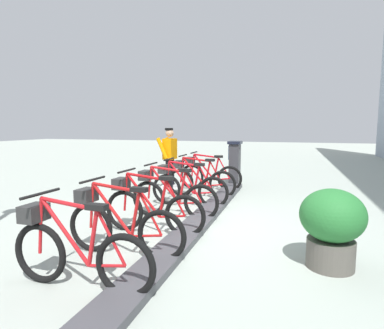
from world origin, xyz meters
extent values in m
plane|color=#A4AEA3|center=(0.00, 0.00, 0.00)|extent=(60.00, 60.00, 0.00)
cube|color=#47474C|center=(0.00, 0.00, 0.05)|extent=(0.44, 7.27, 0.10)
cube|color=#38383D|center=(0.05, -3.94, 0.60)|extent=(0.28, 0.44, 1.20)
cube|color=#194C8C|center=(0.20, -3.94, 0.95)|extent=(0.03, 0.30, 0.40)
cube|color=black|center=(0.05, -3.94, 1.24)|extent=(0.36, 0.52, 0.08)
torus|color=black|center=(0.03, -3.03, 0.33)|extent=(0.67, 0.08, 0.67)
torus|color=black|center=(1.07, -3.04, 0.33)|extent=(0.67, 0.08, 0.67)
cylinder|color=red|center=(0.73, -3.04, 0.61)|extent=(0.60, 0.05, 0.70)
cylinder|color=red|center=(0.39, -3.03, 0.58)|extent=(0.16, 0.05, 0.61)
cylinder|color=red|center=(0.67, -3.04, 0.92)|extent=(0.69, 0.05, 0.11)
cylinder|color=red|center=(0.24, -3.03, 0.31)|extent=(0.43, 0.04, 0.09)
cylinder|color=red|center=(0.18, -3.03, 0.61)|extent=(0.33, 0.04, 0.56)
cylinder|color=red|center=(1.04, -3.04, 0.64)|extent=(0.10, 0.04, 0.62)
cube|color=black|center=(0.33, -3.03, 0.91)|extent=(0.22, 0.10, 0.06)
cylinder|color=black|center=(1.01, -3.04, 1.00)|extent=(0.04, 0.54, 0.03)
cube|color=#2D2D2D|center=(1.12, -3.04, 0.78)|extent=(0.20, 0.28, 0.18)
torus|color=black|center=(0.03, -2.10, 0.33)|extent=(0.67, 0.08, 0.67)
torus|color=black|center=(1.07, -2.12, 0.33)|extent=(0.67, 0.08, 0.67)
cylinder|color=red|center=(0.73, -2.11, 0.61)|extent=(0.60, 0.05, 0.70)
cylinder|color=red|center=(0.39, -2.11, 0.58)|extent=(0.16, 0.05, 0.61)
cylinder|color=red|center=(0.67, -2.11, 0.92)|extent=(0.69, 0.05, 0.11)
cylinder|color=red|center=(0.24, -2.11, 0.31)|extent=(0.43, 0.04, 0.09)
cylinder|color=red|center=(0.18, -2.11, 0.61)|extent=(0.33, 0.04, 0.56)
cylinder|color=red|center=(1.04, -2.12, 0.64)|extent=(0.10, 0.04, 0.62)
cube|color=black|center=(0.33, -2.11, 0.91)|extent=(0.22, 0.10, 0.06)
cylinder|color=black|center=(1.01, -2.12, 1.00)|extent=(0.04, 0.54, 0.03)
cube|color=#2D2D2D|center=(1.12, -2.12, 0.78)|extent=(0.20, 0.28, 0.18)
torus|color=black|center=(0.03, -1.18, 0.33)|extent=(0.67, 0.08, 0.67)
torus|color=black|center=(1.07, -1.19, 0.33)|extent=(0.67, 0.08, 0.67)
cylinder|color=red|center=(0.73, -1.19, 0.61)|extent=(0.60, 0.05, 0.70)
cylinder|color=red|center=(0.39, -1.18, 0.58)|extent=(0.16, 0.05, 0.61)
cylinder|color=red|center=(0.67, -1.19, 0.92)|extent=(0.69, 0.05, 0.11)
cylinder|color=red|center=(0.24, -1.18, 0.31)|extent=(0.43, 0.04, 0.09)
cylinder|color=red|center=(0.18, -1.18, 0.61)|extent=(0.33, 0.04, 0.56)
cylinder|color=red|center=(1.04, -1.19, 0.64)|extent=(0.10, 0.04, 0.62)
cube|color=black|center=(0.33, -1.18, 0.91)|extent=(0.22, 0.10, 0.06)
cylinder|color=black|center=(1.01, -1.19, 1.00)|extent=(0.04, 0.54, 0.03)
cube|color=#2D2D2D|center=(1.12, -1.19, 0.78)|extent=(0.20, 0.28, 0.18)
torus|color=black|center=(0.03, -0.26, 0.33)|extent=(0.67, 0.08, 0.67)
torus|color=black|center=(1.07, -0.27, 0.33)|extent=(0.67, 0.08, 0.67)
cylinder|color=red|center=(0.73, -0.26, 0.61)|extent=(0.60, 0.05, 0.70)
cylinder|color=red|center=(0.39, -0.26, 0.58)|extent=(0.16, 0.05, 0.61)
cylinder|color=red|center=(0.67, -0.26, 0.92)|extent=(0.69, 0.05, 0.11)
cylinder|color=red|center=(0.24, -0.26, 0.31)|extent=(0.43, 0.04, 0.09)
cylinder|color=red|center=(0.18, -0.26, 0.61)|extent=(0.33, 0.04, 0.56)
cylinder|color=red|center=(1.04, -0.27, 0.64)|extent=(0.10, 0.04, 0.62)
cube|color=black|center=(0.33, -0.26, 0.91)|extent=(0.22, 0.10, 0.06)
cylinder|color=black|center=(1.01, -0.27, 1.00)|extent=(0.04, 0.54, 0.03)
cube|color=#2D2D2D|center=(1.12, -0.27, 0.78)|extent=(0.20, 0.28, 0.18)
torus|color=black|center=(0.03, 0.67, 0.33)|extent=(0.67, 0.08, 0.67)
torus|color=black|center=(1.07, 0.66, 0.33)|extent=(0.67, 0.08, 0.67)
cylinder|color=red|center=(0.73, 0.66, 0.61)|extent=(0.60, 0.05, 0.70)
cylinder|color=red|center=(0.39, 0.66, 0.58)|extent=(0.16, 0.05, 0.61)
cylinder|color=red|center=(0.67, 0.66, 0.92)|extent=(0.69, 0.05, 0.11)
cylinder|color=red|center=(0.24, 0.67, 0.31)|extent=(0.43, 0.04, 0.09)
cylinder|color=red|center=(0.18, 0.67, 0.61)|extent=(0.33, 0.04, 0.56)
cylinder|color=red|center=(1.04, 0.66, 0.64)|extent=(0.10, 0.04, 0.62)
cube|color=black|center=(0.33, 0.66, 0.91)|extent=(0.22, 0.10, 0.06)
cylinder|color=black|center=(1.01, 0.66, 1.00)|extent=(0.04, 0.54, 0.03)
cube|color=#2D2D2D|center=(1.12, 0.66, 0.78)|extent=(0.20, 0.28, 0.18)
torus|color=black|center=(0.03, 1.59, 0.33)|extent=(0.67, 0.08, 0.67)
torus|color=black|center=(1.07, 1.58, 0.33)|extent=(0.67, 0.08, 0.67)
cylinder|color=red|center=(0.73, 1.58, 0.61)|extent=(0.60, 0.05, 0.70)
cylinder|color=red|center=(0.39, 1.59, 0.58)|extent=(0.16, 0.05, 0.61)
cylinder|color=red|center=(0.67, 1.58, 0.92)|extent=(0.69, 0.05, 0.11)
cylinder|color=red|center=(0.24, 1.59, 0.31)|extent=(0.43, 0.04, 0.09)
cylinder|color=red|center=(0.18, 1.59, 0.61)|extent=(0.33, 0.04, 0.56)
cylinder|color=red|center=(1.04, 1.58, 0.64)|extent=(0.10, 0.04, 0.62)
cube|color=black|center=(0.33, 1.59, 0.91)|extent=(0.22, 0.10, 0.06)
cylinder|color=black|center=(1.01, 1.58, 1.00)|extent=(0.04, 0.54, 0.03)
cube|color=#2D2D2D|center=(1.12, 1.58, 0.78)|extent=(0.20, 0.28, 0.18)
torus|color=black|center=(0.03, 2.52, 0.33)|extent=(0.67, 0.08, 0.67)
torus|color=black|center=(1.07, 2.50, 0.33)|extent=(0.67, 0.08, 0.67)
cylinder|color=red|center=(0.73, 2.51, 0.61)|extent=(0.60, 0.05, 0.70)
cylinder|color=red|center=(0.39, 2.51, 0.58)|extent=(0.16, 0.05, 0.61)
cylinder|color=red|center=(0.67, 2.51, 0.92)|extent=(0.69, 0.05, 0.11)
cylinder|color=red|center=(0.24, 2.51, 0.31)|extent=(0.43, 0.04, 0.09)
cylinder|color=red|center=(0.18, 2.51, 0.61)|extent=(0.33, 0.04, 0.56)
cylinder|color=red|center=(1.04, 2.51, 0.64)|extent=(0.10, 0.04, 0.62)
cube|color=black|center=(0.33, 2.51, 0.91)|extent=(0.22, 0.10, 0.06)
cylinder|color=black|center=(1.01, 2.51, 1.00)|extent=(0.04, 0.54, 0.03)
cube|color=#2D2D2D|center=(1.12, 2.50, 0.78)|extent=(0.20, 0.28, 0.18)
cube|color=white|center=(1.71, -2.74, 0.05)|extent=(0.27, 0.13, 0.10)
cube|color=white|center=(1.57, -2.95, 0.05)|extent=(0.27, 0.13, 0.10)
cylinder|color=black|center=(1.65, -2.74, 0.43)|extent=(0.15, 0.15, 0.82)
cylinder|color=black|center=(1.63, -2.94, 0.43)|extent=(0.15, 0.15, 0.82)
cube|color=orange|center=(1.64, -2.84, 1.10)|extent=(0.29, 0.42, 0.56)
cylinder|color=orange|center=(1.76, -2.59, 1.13)|extent=(0.34, 0.12, 0.57)
cylinder|color=orange|center=(1.72, -3.11, 1.13)|extent=(0.34, 0.12, 0.57)
sphere|color=tan|center=(1.64, -2.84, 1.53)|extent=(0.22, 0.22, 0.22)
cylinder|color=black|center=(1.66, -2.84, 1.63)|extent=(0.22, 0.22, 0.06)
cylinder|color=#59544C|center=(-2.00, 1.15, 0.17)|extent=(0.56, 0.56, 0.35)
ellipsoid|color=#297733|center=(-2.00, 1.15, 0.65)|extent=(0.76, 0.76, 0.64)
camera|label=1|loc=(-1.50, 5.19, 1.71)|focal=29.80mm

